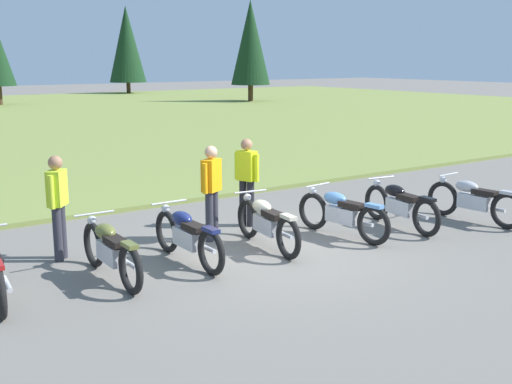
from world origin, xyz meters
TOP-DOWN VIEW (x-y plane):
  - ground_plane at (0.00, 0.00)m, footprint 140.00×140.00m
  - motorcycle_olive at (-2.77, 0.26)m, footprint 0.62×2.10m
  - motorcycle_navy at (-1.50, 0.31)m, footprint 0.62×2.10m
  - motorcycle_cream at (-0.01, 0.26)m, footprint 0.62×2.10m
  - motorcycle_sky_blue at (1.48, 0.05)m, footprint 0.63×2.10m
  - motorcycle_black at (2.81, -0.10)m, footprint 0.62×2.10m
  - motorcycle_silver at (4.31, -0.61)m, footprint 0.62×2.10m
  - rider_near_row_end at (-3.08, 1.60)m, footprint 0.40×0.45m
  - rider_in_hivis_vest at (0.52, 1.66)m, footprint 0.33×0.52m
  - rider_checking_bike at (-0.54, 1.18)m, footprint 0.48×0.37m

SIDE VIEW (x-z plane):
  - ground_plane at x=0.00m, z-range 0.00..0.00m
  - motorcycle_olive at x=-2.77m, z-range 0.00..0.88m
  - motorcycle_navy at x=-1.50m, z-range 0.00..0.88m
  - motorcycle_cream at x=-0.01m, z-range 0.00..0.88m
  - motorcycle_sky_blue at x=1.48m, z-range 0.00..0.88m
  - motorcycle_black at x=2.81m, z-range 0.00..0.88m
  - motorcycle_silver at x=4.31m, z-range 0.00..0.88m
  - rider_near_row_end at x=-3.08m, z-range 0.11..1.78m
  - rider_in_hivis_vest at x=0.52m, z-range 0.11..1.78m
  - rider_checking_bike at x=-0.54m, z-range 0.11..1.78m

